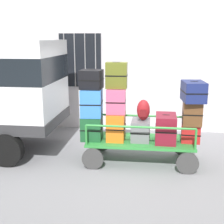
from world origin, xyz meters
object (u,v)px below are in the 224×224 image
Objects in this scene: suitcase_left_bottom at (92,127)px; suitcase_right_middle at (192,113)px; luggage_cart at (140,144)px; suitcase_left_middle at (92,102)px; suitcase_right_top at (193,91)px; suitcase_midleft_bottom at (116,127)px; suitcase_midleft_middle at (116,101)px; suitcase_left_top at (91,79)px; suitcase_midleft_top at (116,75)px; suitcase_midright_bottom at (166,128)px; backpack at (143,110)px; suitcase_center_bottom at (141,130)px.

suitcase_left_bottom is 1.10× the size of suitcase_right_middle.
luggage_cart is 4.70× the size of suitcase_right_middle.
suitcase_right_top reaches higher than suitcase_left_middle.
suitcase_midleft_bottom is 1.17× the size of suitcase_right_middle.
suitcase_midleft_bottom is 0.87× the size of suitcase_right_top.
suitcase_right_middle is 0.74× the size of suitcase_right_top.
suitcase_left_bottom is 1.04× the size of suitcase_midleft_middle.
suitcase_right_top is (2.09, -0.00, -0.21)m from suitcase_left_top.
suitcase_left_middle is 0.78m from suitcase_midleft_top.
suitcase_midleft_middle is at bearing -90.00° from suitcase_midleft_top.
suitcase_midleft_top reaches higher than suitcase_left_top.
suitcase_left_middle is 0.73m from suitcase_midleft_bottom.
suitcase_left_bottom is 1.04m from suitcase_left_top.
suitcase_midleft_bottom is at bearing -2.20° from suitcase_left_top.
suitcase_right_top is at bearing 1.58° from suitcase_midright_bottom.
suitcase_left_bottom is 0.81× the size of suitcase_right_top.
suitcase_right_top is at bearing -0.13° from suitcase_left_top.
backpack reaches higher than luggage_cart.
suitcase_left_bottom is at bearing -179.37° from suitcase_right_top.
suitcase_left_middle is at bearing -178.82° from suitcase_center_bottom.
suitcase_left_top is 0.87× the size of suitcase_midleft_top.
suitcase_midleft_middle is 0.60m from backpack.
suitcase_left_top is at bearing 176.98° from suitcase_midleft_middle.
suitcase_right_middle is at bearing -2.45° from suitcase_center_bottom.
suitcase_midleft_top is at bearing 90.00° from suitcase_midleft_bottom.
suitcase_midright_bottom is at bearing -4.02° from suitcase_center_bottom.
suitcase_right_top reaches higher than suitcase_midleft_bottom.
backpack reaches higher than suitcase_right_middle.
suitcase_midleft_bottom is at bearing 90.00° from suitcase_midleft_middle.
suitcase_midleft_top reaches higher than suitcase_right_middle.
suitcase_midleft_top is at bearing 178.66° from suitcase_center_bottom.
suitcase_right_middle is (1.57, -0.01, 0.34)m from suitcase_midleft_bottom.
suitcase_left_bottom is at bearing -90.00° from suitcase_left_middle.
suitcase_midright_bottom is at bearing -3.19° from luggage_cart.
backpack is (0.57, -0.03, -0.72)m from suitcase_midleft_top.
suitcase_midright_bottom is at bearing 0.06° from suitcase_midleft_bottom.
suitcase_midleft_middle is at bearing -175.04° from suitcase_center_bottom.
suitcase_midleft_bottom is at bearing -90.00° from suitcase_midleft_top.
suitcase_midleft_top reaches higher than suitcase_left_bottom.
suitcase_right_top reaches higher than suitcase_midleft_middle.
suitcase_midright_bottom is 0.99× the size of suitcase_right_top.
suitcase_left_middle is at bearing -176.30° from suitcase_midleft_top.
suitcase_midleft_top is (0.00, 0.06, 0.53)m from suitcase_midleft_middle.
suitcase_left_bottom is at bearing -179.99° from suitcase_midleft_middle.
suitcase_left_top is 0.95× the size of suitcase_right_middle.
suitcase_midright_bottom is 0.60m from backpack.
suitcase_midleft_bottom is 0.87× the size of suitcase_midright_bottom.
suitcase_right_middle is at bearing -0.63° from suitcase_left_middle.
luggage_cart is at bearing 0.56° from suitcase_left_top.
suitcase_midleft_middle is at bearing -175.87° from luggage_cart.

